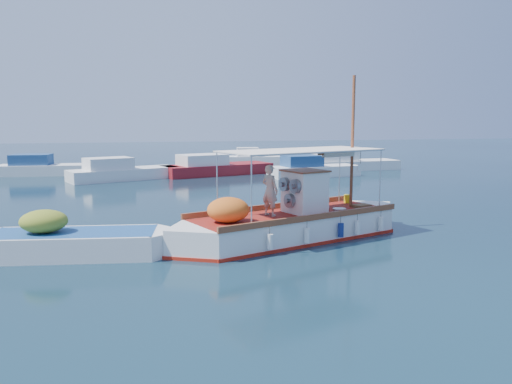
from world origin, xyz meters
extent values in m
plane|color=black|center=(0.00, 0.00, 0.00)|extent=(160.00, 160.00, 0.00)
cube|color=white|center=(0.05, -0.30, 0.35)|extent=(7.81, 4.84, 1.09)
cube|color=white|center=(-3.44, -1.56, 0.35)|extent=(2.33, 2.33, 1.09)
cube|color=white|center=(3.53, 0.95, 0.35)|extent=(2.33, 2.33, 1.09)
cube|color=#AD1F10|center=(0.05, -0.30, 0.02)|extent=(7.93, 4.94, 0.18)
cube|color=maroon|center=(0.05, -0.30, 0.87)|extent=(7.74, 4.65, 0.06)
cube|color=brown|center=(-0.38, 0.87, 0.99)|extent=(7.10, 2.64, 0.20)
cube|color=brown|center=(0.47, -1.48, 0.99)|extent=(7.10, 2.64, 0.20)
cube|color=white|center=(0.51, -0.14, 1.63)|extent=(1.55, 1.61, 1.48)
cube|color=brown|center=(0.51, -0.14, 2.40)|extent=(1.68, 1.74, 0.06)
cylinder|color=slate|center=(0.01, -0.65, 1.93)|extent=(0.37, 0.54, 0.49)
cylinder|color=slate|center=(-0.20, -0.06, 1.93)|extent=(0.37, 0.54, 0.49)
cylinder|color=slate|center=(-0.09, -0.35, 1.38)|extent=(0.37, 0.54, 0.49)
cylinder|color=brown|center=(2.65, 0.63, 3.36)|extent=(0.15, 0.15, 4.94)
cylinder|color=brown|center=(1.91, 0.37, 2.96)|extent=(1.70, 0.68, 0.08)
cylinder|color=silver|center=(-2.65, -0.12, 2.00)|extent=(0.06, 0.06, 2.22)
cylinder|color=silver|center=(-1.91, -2.16, 2.00)|extent=(0.06, 0.06, 2.22)
cylinder|color=silver|center=(2.65, 1.79, 2.00)|extent=(0.06, 0.06, 2.22)
cylinder|color=silver|center=(3.39, -0.25, 2.00)|extent=(0.06, 0.06, 2.22)
cube|color=silver|center=(0.37, -0.19, 3.13)|extent=(6.29, 4.21, 0.04)
ellipsoid|color=orange|center=(-2.46, -1.21, 1.30)|extent=(1.70, 1.58, 0.83)
cube|color=yellow|center=(1.07, 0.64, 1.09)|extent=(0.29, 0.25, 0.40)
cylinder|color=yellow|center=(2.88, 1.45, 1.06)|extent=(0.38, 0.38, 0.34)
cube|color=brown|center=(2.97, 0.33, 0.95)|extent=(0.75, 0.64, 0.12)
cylinder|color=#B2B2B2|center=(1.81, -0.25, 0.95)|extent=(0.63, 0.63, 0.12)
cylinder|color=white|center=(2.44, -0.54, 2.50)|extent=(0.29, 0.13, 0.30)
cylinder|color=white|center=(-1.34, -2.28, 0.44)|extent=(0.25, 0.25, 0.47)
cylinder|color=navy|center=(1.45, -1.27, 0.44)|extent=(0.25, 0.25, 0.47)
cylinder|color=white|center=(3.30, -0.60, 0.44)|extent=(0.25, 0.25, 0.47)
imported|color=#A99D8C|center=(-0.87, -0.46, 1.79)|extent=(0.73, 0.77, 1.78)
cube|color=white|center=(-7.27, -0.90, 0.27)|extent=(5.19, 2.62, 0.97)
cube|color=white|center=(-4.81, -1.24, 0.27)|extent=(1.92, 1.92, 0.97)
cube|color=navy|center=(-7.27, -0.90, 0.73)|extent=(5.16, 2.41, 0.05)
ellipsoid|color=olive|center=(-8.13, -0.78, 1.11)|extent=(1.57, 1.35, 0.71)
cube|color=silver|center=(-6.15, 19.31, 0.30)|extent=(7.97, 5.00, 1.00)
cube|color=silver|center=(-7.21, 18.89, 1.20)|extent=(3.58, 3.01, 0.80)
cube|color=maroon|center=(0.75, 21.09, 0.30)|extent=(8.96, 5.26, 1.00)
cube|color=silver|center=(-0.47, 20.70, 1.20)|extent=(3.97, 3.30, 0.80)
cube|color=silver|center=(7.52, 18.04, 0.30)|extent=(7.01, 3.11, 1.00)
cube|color=navy|center=(6.52, 17.90, 1.20)|extent=(2.94, 2.22, 0.80)
cube|color=silver|center=(12.09, 22.09, 0.30)|extent=(8.57, 3.07, 1.00)
cube|color=silver|center=(10.83, 22.02, 1.20)|extent=(3.49, 2.39, 0.80)
cube|color=silver|center=(-12.04, 23.78, 0.30)|extent=(7.18, 2.89, 1.00)
cube|color=navy|center=(-13.09, 23.87, 1.20)|extent=(2.96, 2.19, 0.80)
cube|color=silver|center=(5.63, 28.76, 0.30)|extent=(5.28, 2.75, 1.00)
cube|color=silver|center=(4.88, 28.88, 1.20)|extent=(2.25, 1.99, 0.80)
camera|label=1|loc=(-5.29, -16.86, 4.20)|focal=35.00mm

